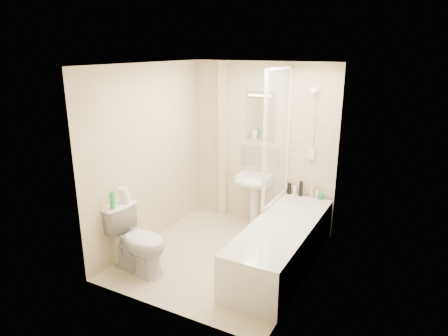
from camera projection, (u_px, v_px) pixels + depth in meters
The scene contains 25 objects.
floor at pixel (222, 256), 5.15m from camera, with size 2.50×2.50×0.00m, color beige.
wall_back at pixel (262, 145), 5.86m from camera, with size 2.20×0.02×2.40m, color beige.
wall_left at pixel (149, 156), 5.30m from camera, with size 0.02×2.50×2.40m, color beige.
wall_right at pixel (311, 181), 4.31m from camera, with size 0.02×2.50×2.40m, color beige.
ceiling at pixel (222, 64), 4.46m from camera, with size 2.20×2.50×0.02m, color white.
tile_back at pixel (313, 135), 5.45m from camera, with size 0.70×0.01×1.75m, color beige.
tile_right at pixel (315, 157), 4.37m from camera, with size 0.01×2.10×1.75m, color beige.
pipe_boxing at pixel (223, 141), 6.09m from camera, with size 0.12×0.12×2.40m, color beige.
splashback at pixel (260, 156), 5.91m from camera, with size 0.60×0.01×0.30m, color beige.
mirror at pixel (261, 120), 5.75m from camera, with size 0.46×0.01×0.60m, color white.
strip_light at pixel (261, 94), 5.63m from camera, with size 0.42×0.07×0.07m, color silver.
bathtub at pixel (282, 244), 4.85m from camera, with size 0.70×2.10×0.55m.
shower_screen at pixel (278, 137), 5.22m from camera, with size 0.04×0.92×1.80m.
shower_fixture at pixel (313, 127), 5.37m from camera, with size 0.10×0.16×0.99m.
pedestal_sink at pixel (253, 186), 5.84m from camera, with size 0.46×0.45×0.90m.
bottle_black_a at pixel (289, 188), 5.73m from camera, with size 0.06×0.06×0.17m, color black.
bottle_white_a at pixel (295, 190), 5.70m from camera, with size 0.06×0.06×0.14m, color white.
bottle_black_b at pixel (301, 189), 5.65m from camera, with size 0.05×0.05×0.22m, color black.
bottle_cream at pixel (312, 193), 5.58m from camera, with size 0.06×0.06×0.16m, color beige.
bottle_white_b at pixel (317, 195), 5.56m from camera, with size 0.05×0.05×0.12m, color silver.
bottle_green at pixel (321, 197), 5.54m from camera, with size 0.06×0.06×0.08m, color green.
toilet at pixel (138, 240), 4.72m from camera, with size 0.83×0.55×0.79m, color white.
toilet_roll_lower at pixel (126, 198), 4.79m from camera, with size 0.11×0.11×0.10m, color white.
toilet_roll_upper at pixel (123, 191), 4.73m from camera, with size 0.11×0.11×0.09m, color white.
green_bottle at pixel (112, 200), 4.59m from camera, with size 0.05×0.05×0.20m, color green.
Camera 1 is at (2.19, -4.05, 2.58)m, focal length 32.00 mm.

